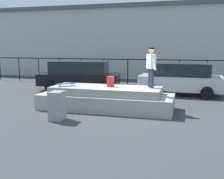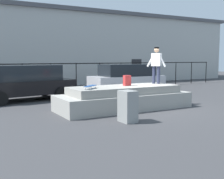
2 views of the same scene
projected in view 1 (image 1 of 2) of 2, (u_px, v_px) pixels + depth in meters
name	position (u px, v px, depth m)	size (l,w,h in m)	color
ground_plane	(128.00, 112.00, 11.04)	(60.00, 60.00, 0.00)	#38383A
concrete_ledge	(106.00, 99.00, 11.42)	(5.56, 2.03, 0.95)	#9E9B93
skateboarder	(151.00, 65.00, 10.94)	(0.54, 0.82, 1.62)	#2D334C
skateboard	(66.00, 84.00, 11.49)	(0.73, 0.67, 0.12)	#264C8C
backpack	(110.00, 82.00, 11.32)	(0.28, 0.20, 0.43)	red
car_black_hatchback_near	(80.00, 75.00, 16.38)	(4.96, 2.72, 1.74)	black
car_silver_hatchback_mid	(180.00, 78.00, 14.71)	(4.40, 2.17, 1.73)	#B7B7BC
utility_box	(57.00, 106.00, 9.71)	(0.44, 0.60, 1.03)	gray
fence_row	(153.00, 68.00, 18.20)	(24.06, 0.06, 1.78)	black
warehouse_building	(163.00, 42.00, 24.50)	(35.33, 7.87, 5.95)	#B2B2AD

